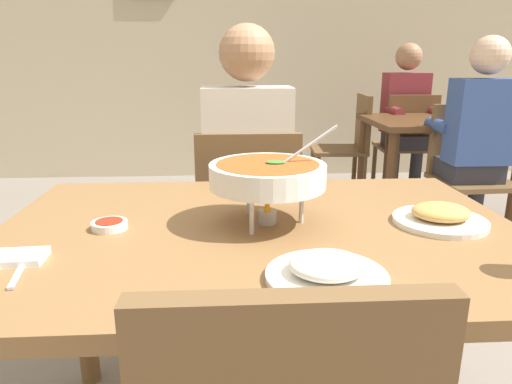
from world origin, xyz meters
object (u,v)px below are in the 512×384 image
at_px(chair_diner_main, 248,220).
at_px(patron_bg_left, 406,112).
at_px(dining_table_main, 259,263).
at_px(dining_table_far, 436,137).
at_px(curry_bowl, 268,176).
at_px(chair_bg_middle, 467,167).
at_px(appetizer_plate, 440,217).
at_px(rice_plate, 327,271).
at_px(patron_bg_middle, 476,133).
at_px(sauce_dish, 109,225).
at_px(chair_bg_right, 349,141).
at_px(chair_bg_left, 407,140).
at_px(diner_main, 247,165).

bearing_deg(chair_diner_main, patron_bg_left, 54.17).
bearing_deg(dining_table_main, dining_table_far, 56.16).
bearing_deg(curry_bowl, chair_bg_middle, 49.25).
bearing_deg(appetizer_plate, chair_bg_middle, 59.97).
xyz_separation_m(rice_plate, patron_bg_middle, (1.31, 1.88, -0.03)).
bearing_deg(rice_plate, patron_bg_middle, 55.10).
height_order(rice_plate, dining_table_far, rice_plate).
bearing_deg(sauce_dish, rice_plate, -32.52).
distance_m(rice_plate, chair_bg_right, 3.12).
xyz_separation_m(dining_table_main, patron_bg_left, (1.43, 2.73, 0.09)).
bearing_deg(chair_bg_right, dining_table_main, -109.38).
relative_size(curry_bowl, chair_bg_right, 0.37).
distance_m(sauce_dish, chair_bg_right, 3.00).
distance_m(rice_plate, chair_bg_left, 3.31).
height_order(chair_diner_main, diner_main, diner_main).
bearing_deg(dining_table_main, curry_bowl, 49.33).
relative_size(dining_table_main, appetizer_plate, 5.62).
distance_m(dining_table_far, chair_bg_middle, 0.50).
height_order(dining_table_main, rice_plate, rice_plate).
bearing_deg(chair_diner_main, chair_bg_right, 63.94).
relative_size(dining_table_main, chair_bg_right, 1.50).
height_order(appetizer_plate, patron_bg_left, patron_bg_left).
xyz_separation_m(rice_plate, chair_bg_middle, (1.34, 1.99, -0.27)).
xyz_separation_m(dining_table_main, sauce_dish, (-0.38, 0.01, 0.11)).
bearing_deg(patron_bg_middle, rice_plate, -124.90).
distance_m(chair_diner_main, patron_bg_left, 2.45).
relative_size(dining_table_far, chair_bg_left, 1.11).
xyz_separation_m(chair_bg_middle, patron_bg_middle, (-0.03, -0.11, 0.24)).
bearing_deg(chair_bg_right, appetizer_plate, -99.91).
xyz_separation_m(chair_diner_main, appetizer_plate, (0.47, -0.76, 0.27)).
xyz_separation_m(appetizer_plate, chair_bg_middle, (0.98, 1.69, -0.27)).
bearing_deg(rice_plate, chair_bg_left, 66.06).
xyz_separation_m(chair_diner_main, chair_bg_left, (1.45, 1.95, 0.00)).
height_order(sauce_dish, patron_bg_middle, patron_bg_middle).
distance_m(patron_bg_left, patron_bg_middle, 1.16).
bearing_deg(chair_bg_right, sauce_dish, -116.35).
height_order(rice_plate, patron_bg_middle, patron_bg_middle).
relative_size(chair_diner_main, curry_bowl, 2.71).
distance_m(diner_main, chair_bg_right, 2.13).
height_order(sauce_dish, chair_bg_middle, chair_bg_middle).
distance_m(dining_table_main, chair_bg_middle, 2.23).
bearing_deg(sauce_dish, patron_bg_middle, 40.97).
height_order(chair_bg_right, patron_bg_middle, patron_bg_middle).
xyz_separation_m(chair_bg_right, patron_bg_middle, (0.48, -1.11, 0.24)).
height_order(curry_bowl, chair_bg_middle, curry_bowl).
xyz_separation_m(curry_bowl, patron_bg_left, (1.41, 2.71, -0.14)).
xyz_separation_m(appetizer_plate, chair_bg_right, (0.47, 2.69, -0.27)).
bearing_deg(diner_main, chair_bg_middle, 31.73).
bearing_deg(patron_bg_middle, appetizer_plate, -121.00).
bearing_deg(curry_bowl, chair_bg_right, 70.88).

